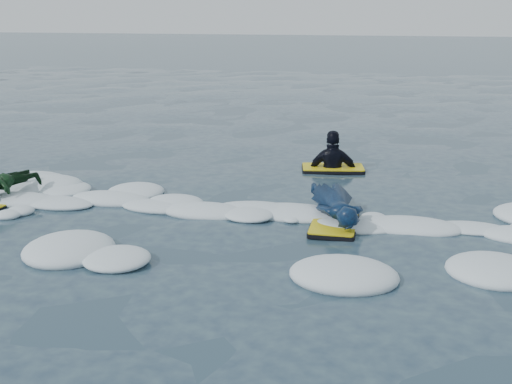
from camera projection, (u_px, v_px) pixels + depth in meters
The scene contains 5 objects.
ground at pixel (220, 258), 6.94m from camera, with size 120.00×120.00×0.00m, color #162A36.
foam_band at pixel (243, 228), 7.91m from camera, with size 12.00×3.10×0.30m, color white, non-canonical shape.
prone_woman_unit at pixel (336, 206), 8.07m from camera, with size 1.00×1.63×0.40m.
prone_child_unit at pixel (2, 189), 8.82m from camera, with size 0.95×1.19×0.41m.
waiting_rider_unit at pixel (333, 175), 10.67m from camera, with size 1.10×0.73×1.53m.
Camera 1 is at (1.80, -6.23, 2.60)m, focal length 45.00 mm.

